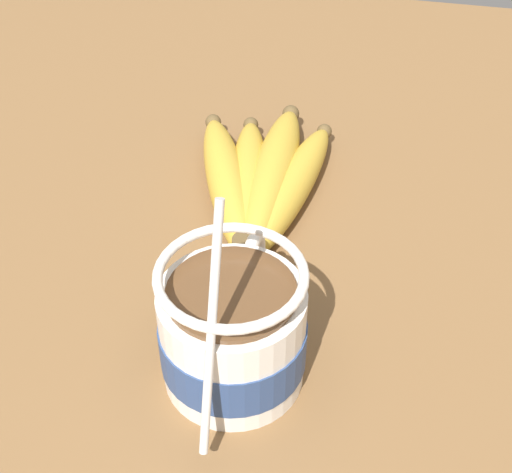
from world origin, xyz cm
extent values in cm
cube|color=brown|center=(0.00, 0.00, 1.82)|extent=(114.09, 114.09, 3.64)
cylinder|color=white|center=(-5.13, 2.45, 7.20)|extent=(8.77, 8.77, 7.13)
cylinder|color=navy|center=(-5.13, 2.45, 6.67)|extent=(8.97, 8.97, 3.03)
torus|color=white|center=(0.09, 2.45, 7.97)|extent=(5.06, 0.90, 5.06)
cylinder|color=brown|center=(-5.13, 2.45, 10.87)|extent=(7.57, 7.57, 0.40)
torus|color=white|center=(-5.13, 2.45, 12.31)|extent=(8.77, 8.77, 0.60)
cylinder|color=silver|center=(-9.30, 2.45, 11.98)|extent=(5.74, 0.50, 13.86)
ellipsoid|color=silver|center=(-6.66, 2.45, 5.14)|extent=(3.00, 2.00, 0.80)
cylinder|color=brown|center=(3.18, 3.58, 6.15)|extent=(2.00, 2.00, 3.00)
ellipsoid|color=gold|center=(13.02, 2.13, 5.14)|extent=(18.13, 5.58, 3.00)
sphere|color=brown|center=(21.86, 0.82, 5.14)|extent=(1.35, 1.35, 1.35)
ellipsoid|color=gold|center=(13.97, 3.93, 5.39)|extent=(19.70, 4.13, 3.50)
sphere|color=brown|center=(23.76, 4.25, 5.39)|extent=(1.58, 1.58, 1.58)
ellipsoid|color=gold|center=(12.79, 5.64, 5.17)|extent=(17.91, 6.70, 3.07)
sphere|color=brown|center=(21.43, 7.50, 5.17)|extent=(1.38, 1.38, 1.38)
ellipsoid|color=gold|center=(12.54, 7.44, 5.25)|extent=(18.11, 9.93, 3.22)
sphere|color=brown|center=(20.98, 10.91, 5.25)|extent=(1.45, 1.45, 1.45)
camera|label=1|loc=(-32.64, -5.20, 39.77)|focal=50.00mm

